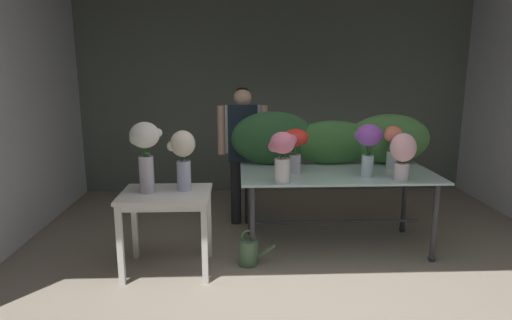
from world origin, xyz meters
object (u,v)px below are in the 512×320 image
Objects in this scene: vase_rosy_ranunculus at (282,153)px; watering_can at (249,252)px; florist at (243,142)px; display_table_glass at (336,183)px; side_table_white at (166,203)px; vase_coral_peonies at (392,143)px; vase_cream_lisianthus_tall at (183,155)px; vase_violet_carnations at (368,142)px; vase_scarlet_dahlias at (295,144)px; vase_white_roses_tall at (145,149)px; vase_blush_lilies at (403,153)px.

watering_can is at bearing 178.79° from vase_rosy_ranunculus.
watering_can is at bearing -88.13° from florist.
display_table_glass reaches higher than side_table_white.
vase_cream_lisianthus_tall is (-2.03, -0.48, -0.01)m from vase_coral_peonies.
watering_can is at bearing -171.31° from vase_violet_carnations.
florist is (0.69, 1.19, 0.34)m from side_table_white.
vase_coral_peonies is (2.19, 0.54, 0.42)m from side_table_white.
vase_white_roses_tall is (-1.34, -0.41, 0.04)m from vase_scarlet_dahlias.
vase_rosy_ranunculus is 0.88m from vase_cream_lisianthus_tall.
vase_coral_peonies reaches higher than vase_blush_lilies.
side_table_white is 1.93m from vase_violet_carnations.
florist is at bearing 156.80° from vase_coral_peonies.
display_table_glass is 1.88m from vase_white_roses_tall.
display_table_glass is 0.69m from vase_coral_peonies.
watering_can is (-1.39, -0.02, -0.92)m from vase_blush_lilies.
vase_coral_peonies is (0.34, 0.30, -0.06)m from vase_violet_carnations.
vase_scarlet_dahlias and vase_blush_lilies have the same top height.
vase_violet_carnations is at bearing -14.28° from vase_scarlet_dahlias.
side_table_white is 0.51m from vase_white_roses_tall.
vase_violet_carnations is 1.09× the size of vase_rosy_ranunculus.
vase_coral_peonies is 0.71× the size of vase_white_roses_tall.
vase_coral_peonies reaches higher than display_table_glass.
vase_scarlet_dahlias is 0.70× the size of vase_white_roses_tall.
vase_rosy_ranunculus is (-0.59, -0.39, 0.39)m from display_table_glass.
vase_coral_peonies is 1.25× the size of watering_can.
vase_violet_carnations is 0.93× the size of vase_cream_lisianthus_tall.
display_table_glass is 4.35× the size of vase_blush_lilies.
vase_scarlet_dahlias is 0.87× the size of vase_violet_carnations.
watering_can is (0.73, 0.07, -0.51)m from side_table_white.
vase_white_roses_tall reaches higher than vase_rosy_ranunculus.
vase_blush_lilies is at bearing -98.07° from vase_coral_peonies.
vase_cream_lisianthus_tall is (0.15, 0.06, 0.42)m from side_table_white.
vase_scarlet_dahlias is at bearing -174.90° from display_table_glass.
florist is 4.49× the size of watering_can.
vase_violet_carnations is at bearing 150.19° from vase_blush_lilies.
vase_white_roses_tall is at bearing -175.51° from watering_can.
display_table_glass is 1.68m from side_table_white.
vase_violet_carnations is 0.46m from vase_coral_peonies.
florist reaches higher than vase_rosy_ranunculus.
vase_white_roses_tall is at bearing -179.85° from side_table_white.
vase_blush_lilies is 0.70× the size of vase_white_roses_tall.
vase_white_roses_tall is at bearing -166.91° from vase_coral_peonies.
vase_rosy_ranunculus is 0.86× the size of vase_cream_lisianthus_tall.
vase_coral_peonies is (1.50, -0.64, 0.08)m from florist.
vase_blush_lilies is 1.09m from vase_rosy_ranunculus.
vase_violet_carnations reaches higher than watering_can.
vase_blush_lilies is at bearing 2.16° from vase_white_roses_tall.
vase_violet_carnations is 0.80× the size of vase_white_roses_tall.
vase_blush_lilies is at bearing 0.73° from vase_cream_lisianthus_tall.
florist is at bearing 91.87° from watering_can.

